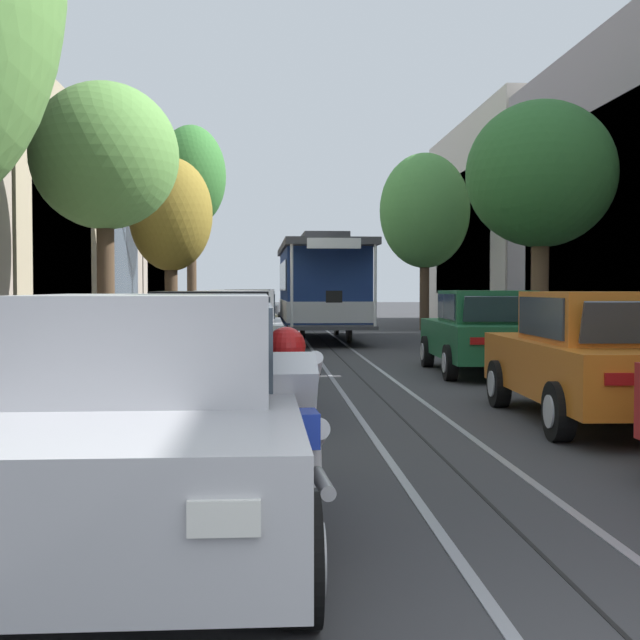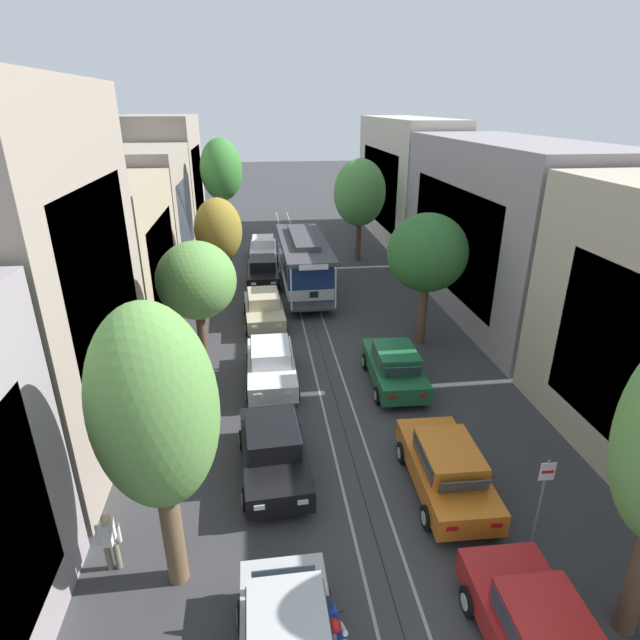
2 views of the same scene
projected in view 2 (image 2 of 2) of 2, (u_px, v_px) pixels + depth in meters
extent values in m
plane|color=#38383A|center=(317.00, 336.00, 24.07)|extent=(160.00, 160.00, 0.00)
cube|color=gray|center=(301.00, 315.00, 26.50)|extent=(0.08, 55.32, 0.01)
cube|color=gray|center=(321.00, 314.00, 26.62)|extent=(0.08, 55.32, 0.01)
cube|color=black|center=(311.00, 314.00, 26.56)|extent=(0.03, 55.32, 0.01)
cube|color=#2D3842|center=(107.00, 295.00, 15.19)|extent=(0.04, 6.62, 6.51)
cube|color=tan|center=(100.00, 256.00, 24.03)|extent=(5.86, 9.16, 7.00)
cube|color=#2D3842|center=(164.00, 261.00, 24.50)|extent=(0.04, 6.62, 4.20)
cube|color=gray|center=(151.00, 211.00, 32.62)|extent=(4.27, 9.16, 7.68)
cube|color=#2D3842|center=(186.00, 216.00, 33.02)|extent=(0.04, 6.62, 4.61)
cube|color=gray|center=(163.00, 178.00, 40.86)|extent=(5.51, 9.16, 9.37)
cube|color=#2D3842|center=(198.00, 183.00, 41.36)|extent=(0.04, 6.62, 5.62)
cube|color=gray|center=(502.00, 228.00, 26.02)|extent=(5.51, 15.47, 8.59)
cube|color=#2D3842|center=(450.00, 238.00, 25.87)|extent=(0.04, 11.04, 5.16)
cube|color=beige|center=(405.00, 180.00, 40.22)|extent=(4.25, 15.47, 9.22)
cube|color=#2D3842|center=(379.00, 186.00, 40.16)|extent=(0.04, 11.04, 5.53)
cube|color=#B7B7BC|center=(288.00, 634.00, 9.21)|extent=(1.49, 2.08, 0.60)
cube|color=#2D3842|center=(284.00, 579.00, 10.30)|extent=(1.30, 0.21, 0.45)
cube|color=#2D3842|center=(329.00, 629.00, 9.30)|extent=(0.05, 1.81, 0.47)
cube|color=#2D3842|center=(247.00, 640.00, 9.12)|extent=(0.05, 1.81, 0.47)
cube|color=#B21414|center=(307.00, 561.00, 11.32)|extent=(0.28, 0.04, 0.12)
cube|color=#B21414|center=(257.00, 567.00, 11.18)|extent=(0.28, 0.04, 0.12)
cylinder|color=black|center=(327.00, 606.00, 10.78)|extent=(0.21, 0.64, 0.64)
cylinder|color=silver|center=(332.00, 606.00, 10.79)|extent=(0.02, 0.35, 0.35)
cylinder|color=black|center=(243.00, 617.00, 10.56)|extent=(0.21, 0.64, 0.64)
cylinder|color=silver|center=(238.00, 617.00, 10.54)|extent=(0.02, 0.35, 0.35)
cube|color=black|center=(274.00, 455.00, 14.91)|extent=(2.01, 4.38, 0.66)
cube|color=black|center=(272.00, 434.00, 14.80)|extent=(1.57, 2.13, 0.60)
cube|color=#2D3842|center=(275.00, 452.00, 14.05)|extent=(1.34, 0.29, 0.47)
cube|color=#2D3842|center=(269.00, 412.00, 15.88)|extent=(1.30, 0.26, 0.45)
cube|color=#2D3842|center=(298.00, 431.00, 14.92)|extent=(0.12, 1.81, 0.47)
cube|color=#2D3842|center=(247.00, 437.00, 14.68)|extent=(0.12, 1.81, 0.47)
cube|color=white|center=(303.00, 502.00, 13.01)|extent=(0.28, 0.05, 0.14)
cube|color=#B21414|center=(284.00, 410.00, 16.92)|extent=(0.28, 0.05, 0.12)
cube|color=white|center=(259.00, 508.00, 12.83)|extent=(0.28, 0.05, 0.14)
cube|color=#B21414|center=(251.00, 413.00, 16.74)|extent=(0.28, 0.05, 0.12)
cylinder|color=black|center=(310.00, 491.00, 13.97)|extent=(0.23, 0.65, 0.64)
cylinder|color=silver|center=(314.00, 491.00, 13.99)|extent=(0.04, 0.35, 0.35)
cylinder|color=black|center=(246.00, 499.00, 13.69)|extent=(0.23, 0.65, 0.64)
cylinder|color=silver|center=(242.00, 500.00, 13.68)|extent=(0.04, 0.35, 0.35)
cylinder|color=black|center=(298.00, 434.00, 16.39)|extent=(0.23, 0.65, 0.64)
cylinder|color=silver|center=(301.00, 434.00, 16.41)|extent=(0.04, 0.35, 0.35)
cylinder|color=black|center=(243.00, 440.00, 16.11)|extent=(0.23, 0.65, 0.64)
cylinder|color=silver|center=(239.00, 440.00, 16.09)|extent=(0.04, 0.35, 0.35)
cube|color=silver|center=(271.00, 368.00, 19.82)|extent=(1.81, 4.30, 0.66)
cube|color=silver|center=(270.00, 352.00, 19.71)|extent=(1.48, 2.07, 0.60)
cube|color=#2D3842|center=(271.00, 362.00, 18.95)|extent=(1.33, 0.22, 0.47)
cube|color=#2D3842|center=(269.00, 339.00, 20.80)|extent=(1.30, 0.20, 0.45)
cube|color=#2D3842|center=(290.00, 351.00, 19.80)|extent=(0.03, 1.81, 0.47)
cube|color=#2D3842|center=(251.00, 353.00, 19.62)|extent=(0.03, 1.81, 0.47)
cube|color=white|center=(289.00, 394.00, 17.88)|extent=(0.28, 0.04, 0.14)
cube|color=#B21414|center=(282.00, 341.00, 21.82)|extent=(0.28, 0.04, 0.12)
cube|color=white|center=(258.00, 396.00, 17.74)|extent=(0.28, 0.04, 0.14)
cube|color=#B21414|center=(256.00, 343.00, 21.69)|extent=(0.28, 0.04, 0.12)
cylinder|color=black|center=(297.00, 391.00, 18.84)|extent=(0.20, 0.64, 0.64)
cylinder|color=silver|center=(300.00, 391.00, 18.85)|extent=(0.02, 0.35, 0.35)
cylinder|color=black|center=(249.00, 395.00, 18.63)|extent=(0.20, 0.64, 0.64)
cylinder|color=silver|center=(246.00, 395.00, 18.62)|extent=(0.02, 0.35, 0.35)
cylinder|color=black|center=(291.00, 359.00, 21.27)|extent=(0.20, 0.64, 0.64)
cylinder|color=silver|center=(294.00, 358.00, 21.28)|extent=(0.02, 0.35, 0.35)
cylinder|color=black|center=(249.00, 361.00, 21.06)|extent=(0.20, 0.64, 0.64)
cylinder|color=silver|center=(246.00, 361.00, 21.05)|extent=(0.02, 0.35, 0.35)
cube|color=#C1B28E|center=(264.00, 311.00, 25.26)|extent=(1.99, 4.37, 0.66)
cube|color=#C1B28E|center=(263.00, 298.00, 25.15)|extent=(1.57, 2.13, 0.60)
cube|color=#2D3842|center=(265.00, 305.00, 24.40)|extent=(1.34, 0.28, 0.47)
cube|color=#2D3842|center=(262.00, 291.00, 26.23)|extent=(1.30, 0.25, 0.45)
cube|color=#2D3842|center=(278.00, 297.00, 25.27)|extent=(0.11, 1.81, 0.47)
cube|color=#2D3842|center=(248.00, 299.00, 25.04)|extent=(0.11, 1.81, 0.47)
cube|color=white|center=(279.00, 326.00, 23.35)|extent=(0.28, 0.05, 0.14)
cube|color=#B21414|center=(272.00, 294.00, 27.27)|extent=(0.28, 0.05, 0.12)
cube|color=white|center=(255.00, 327.00, 23.18)|extent=(0.28, 0.05, 0.14)
cube|color=#B21414|center=(251.00, 295.00, 27.10)|extent=(0.28, 0.05, 0.12)
cylinder|color=black|center=(285.00, 327.00, 24.32)|extent=(0.23, 0.65, 0.64)
cylinder|color=silver|center=(287.00, 326.00, 24.34)|extent=(0.04, 0.35, 0.35)
cylinder|color=black|center=(248.00, 329.00, 24.05)|extent=(0.23, 0.65, 0.64)
cylinder|color=silver|center=(245.00, 329.00, 24.03)|extent=(0.04, 0.35, 0.35)
cylinder|color=black|center=(279.00, 307.00, 26.74)|extent=(0.23, 0.65, 0.64)
cylinder|color=silver|center=(281.00, 306.00, 26.75)|extent=(0.04, 0.35, 0.35)
cylinder|color=black|center=(246.00, 309.00, 26.46)|extent=(0.23, 0.65, 0.64)
cylinder|color=silver|center=(244.00, 309.00, 26.45)|extent=(0.04, 0.35, 0.35)
cube|color=black|center=(263.00, 273.00, 30.89)|extent=(1.83, 4.31, 0.66)
cube|color=black|center=(262.00, 263.00, 30.78)|extent=(1.49, 2.07, 0.60)
cube|color=#2D3842|center=(263.00, 267.00, 30.02)|extent=(1.33, 0.23, 0.47)
cube|color=#2D3842|center=(262.00, 258.00, 31.87)|extent=(1.30, 0.21, 0.45)
cube|color=#2D3842|center=(275.00, 262.00, 30.86)|extent=(0.04, 1.81, 0.47)
cube|color=#2D3842|center=(250.00, 263.00, 30.70)|extent=(0.04, 1.81, 0.47)
cube|color=white|center=(273.00, 283.00, 28.94)|extent=(0.28, 0.04, 0.14)
cube|color=#B21414|center=(271.00, 261.00, 32.89)|extent=(0.28, 0.04, 0.12)
cube|color=white|center=(254.00, 284.00, 28.82)|extent=(0.28, 0.04, 0.14)
cube|color=#B21414|center=(254.00, 262.00, 32.76)|extent=(0.28, 0.04, 0.12)
cylinder|color=black|center=(279.00, 285.00, 29.90)|extent=(0.20, 0.64, 0.64)
cylinder|color=silver|center=(280.00, 285.00, 29.91)|extent=(0.02, 0.35, 0.35)
cylinder|color=black|center=(248.00, 286.00, 29.70)|extent=(0.20, 0.64, 0.64)
cylinder|color=silver|center=(247.00, 286.00, 29.69)|extent=(0.02, 0.35, 0.35)
cylinder|color=black|center=(277.00, 271.00, 32.33)|extent=(0.20, 0.64, 0.64)
cylinder|color=silver|center=(278.00, 271.00, 32.35)|extent=(0.02, 0.35, 0.35)
cylinder|color=black|center=(249.00, 272.00, 32.14)|extent=(0.20, 0.64, 0.64)
cylinder|color=silver|center=(247.00, 273.00, 32.13)|extent=(0.02, 0.35, 0.35)
cube|color=silver|center=(263.00, 251.00, 35.64)|extent=(1.90, 4.34, 0.66)
cube|color=silver|center=(263.00, 242.00, 35.53)|extent=(1.52, 2.10, 0.60)
cube|color=#2D3842|center=(263.00, 245.00, 34.77)|extent=(1.34, 0.25, 0.47)
cube|color=#2D3842|center=(263.00, 238.00, 36.62)|extent=(1.30, 0.23, 0.45)
cube|color=#2D3842|center=(274.00, 241.00, 35.60)|extent=(0.07, 1.81, 0.47)
cube|color=#2D3842|center=(252.00, 242.00, 35.46)|extent=(0.07, 1.81, 0.47)
cube|color=white|center=(272.00, 258.00, 33.68)|extent=(0.28, 0.05, 0.14)
cube|color=#B21414|center=(271.00, 242.00, 37.63)|extent=(0.28, 0.05, 0.12)
cube|color=white|center=(255.00, 258.00, 33.57)|extent=(0.28, 0.05, 0.14)
cube|color=#B21414|center=(256.00, 242.00, 37.52)|extent=(0.28, 0.05, 0.12)
cylinder|color=black|center=(277.00, 260.00, 34.63)|extent=(0.21, 0.64, 0.64)
cylinder|color=silver|center=(278.00, 260.00, 34.64)|extent=(0.03, 0.35, 0.35)
cylinder|color=black|center=(251.00, 261.00, 34.46)|extent=(0.21, 0.64, 0.64)
cylinder|color=silver|center=(249.00, 261.00, 34.45)|extent=(0.03, 0.35, 0.35)
cylinder|color=black|center=(276.00, 250.00, 37.07)|extent=(0.21, 0.64, 0.64)
cylinder|color=silver|center=(277.00, 250.00, 37.08)|extent=(0.03, 0.35, 0.35)
cylinder|color=black|center=(251.00, 251.00, 36.90)|extent=(0.21, 0.64, 0.64)
cylinder|color=silver|center=(250.00, 251.00, 36.89)|extent=(0.03, 0.35, 0.35)
cube|color=red|center=(552.00, 633.00, 9.23)|extent=(1.51, 2.09, 0.60)
cube|color=#2D3842|center=(530.00, 593.00, 10.01)|extent=(1.34, 0.25, 0.47)
cube|color=#2D3842|center=(513.00, 637.00, 9.16)|extent=(0.06, 1.81, 0.47)
cube|color=#2D3842|center=(591.00, 629.00, 9.31)|extent=(0.06, 1.81, 0.47)
cube|color=white|center=(471.00, 554.00, 11.50)|extent=(0.28, 0.04, 0.14)
cube|color=white|center=(518.00, 550.00, 11.61)|extent=(0.28, 0.04, 0.14)
cylinder|color=black|center=(469.00, 602.00, 10.88)|extent=(0.21, 0.64, 0.64)
cylinder|color=silver|center=(464.00, 602.00, 10.87)|extent=(0.03, 0.35, 0.35)
cylinder|color=black|center=(547.00, 594.00, 11.05)|extent=(0.21, 0.64, 0.64)
cylinder|color=silver|center=(552.00, 593.00, 11.07)|extent=(0.03, 0.35, 0.35)
cube|color=orange|center=(445.00, 471.00, 14.26)|extent=(1.92, 4.35, 0.66)
cube|color=orange|center=(449.00, 456.00, 13.87)|extent=(1.53, 2.11, 0.60)
cube|color=#2D3842|center=(440.00, 438.00, 14.65)|extent=(1.34, 0.26, 0.47)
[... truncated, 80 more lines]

